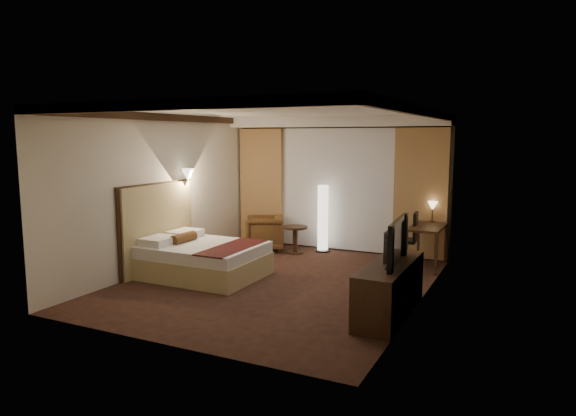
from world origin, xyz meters
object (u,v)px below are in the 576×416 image
at_px(armchair, 265,231).
at_px(office_chair, 405,238).
at_px(dresser, 390,289).
at_px(television, 389,237).
at_px(floor_lamp, 323,218).
at_px(desk, 427,246).
at_px(side_table, 295,240).
at_px(bed, 204,260).

bearing_deg(armchair, office_chair, 63.28).
relative_size(office_chair, dresser, 0.55).
height_order(office_chair, television, television).
xyz_separation_m(floor_lamp, office_chair, (1.74, -0.38, -0.19)).
xyz_separation_m(desk, television, (0.02, -2.74, 0.65)).
bearing_deg(dresser, armchair, 140.87).
bearing_deg(floor_lamp, television, -55.01).
relative_size(armchair, dresser, 0.43).
relative_size(side_table, floor_lamp, 0.40).
bearing_deg(office_chair, side_table, 174.63).
distance_m(side_table, office_chair, 2.20).
distance_m(bed, side_table, 2.31).
xyz_separation_m(armchair, floor_lamp, (1.13, 0.38, 0.29)).
height_order(armchair, side_table, armchair).
relative_size(bed, desk, 1.63).
bearing_deg(floor_lamp, armchair, -161.44).
height_order(desk, office_chair, office_chair).
distance_m(side_table, floor_lamp, 0.70).
height_order(bed, floor_lamp, floor_lamp).
relative_size(bed, office_chair, 1.90).
height_order(desk, dresser, desk).
xyz_separation_m(bed, armchair, (-0.05, 2.20, 0.11)).
height_order(side_table, office_chair, office_chair).
distance_m(bed, floor_lamp, 2.83).
height_order(armchair, desk, armchair).
height_order(floor_lamp, dresser, floor_lamp).
distance_m(bed, armchair, 2.21).
relative_size(desk, dresser, 0.64).
height_order(bed, office_chair, office_chair).
bearing_deg(television, armchair, 46.46).
xyz_separation_m(floor_lamp, television, (2.15, -3.07, 0.35)).
bearing_deg(office_chair, armchair, 175.18).
distance_m(office_chair, dresser, 2.73).
xyz_separation_m(side_table, floor_lamp, (0.45, 0.36, 0.41)).
distance_m(floor_lamp, television, 3.76).
relative_size(bed, television, 1.59).
bearing_deg(television, desk, -3.73).
bearing_deg(desk, armchair, -179.21).
bearing_deg(floor_lamp, bed, -112.68).
bearing_deg(side_table, armchair, -178.34).
bearing_deg(floor_lamp, side_table, -141.11).
bearing_deg(side_table, bed, -105.91).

